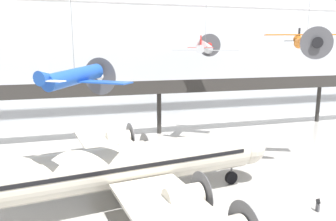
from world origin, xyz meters
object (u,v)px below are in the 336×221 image
at_px(suspended_plane_orange_highwing, 307,40).
at_px(info_sign_pedestal, 318,206).
at_px(suspended_plane_blue_trainer, 75,77).
at_px(airliner_silver_main, 124,166).
at_px(suspended_plane_silver_racer, 205,48).

bearing_deg(suspended_plane_orange_highwing, info_sign_pedestal, -7.14).
height_order(suspended_plane_orange_highwing, info_sign_pedestal, suspended_plane_orange_highwing).
bearing_deg(suspended_plane_blue_trainer, suspended_plane_orange_highwing, -36.17).
distance_m(airliner_silver_main, suspended_plane_blue_trainer, 8.84).
height_order(airliner_silver_main, suspended_plane_silver_racer, suspended_plane_silver_racer).
relative_size(suspended_plane_blue_trainer, info_sign_pedestal, 7.76).
bearing_deg(info_sign_pedestal, airliner_silver_main, 172.08).
xyz_separation_m(suspended_plane_blue_trainer, suspended_plane_silver_racer, (18.21, 19.24, 2.02)).
relative_size(suspended_plane_orange_highwing, info_sign_pedestal, 7.33).
relative_size(suspended_plane_blue_trainer, suspended_plane_silver_racer, 1.08).
bearing_deg(suspended_plane_silver_racer, suspended_plane_blue_trainer, 169.03).
xyz_separation_m(suspended_plane_blue_trainer, suspended_plane_orange_highwing, (25.25, 6.81, 2.92)).
bearing_deg(suspended_plane_orange_highwing, suspended_plane_blue_trainer, -51.99).
xyz_separation_m(airliner_silver_main, suspended_plane_orange_highwing, (21.57, 5.08, 10.77)).
bearing_deg(suspended_plane_blue_trainer, suspended_plane_silver_racer, -4.69).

